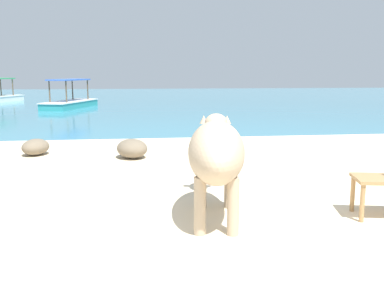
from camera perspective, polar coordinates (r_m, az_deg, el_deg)
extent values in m
cube|color=beige|center=(3.64, 6.20, -16.10)|extent=(18.00, 14.00, 0.04)
cube|color=teal|center=(25.25, -5.56, 5.77)|extent=(60.00, 36.00, 0.03)
cylinder|color=tan|center=(4.98, 1.27, -5.24)|extent=(0.11, 0.11, 0.57)
cylinder|color=tan|center=(4.99, 4.95, -5.26)|extent=(0.11, 0.11, 0.57)
cylinder|color=tan|center=(4.16, 1.03, -8.21)|extent=(0.11, 0.11, 0.57)
cylinder|color=tan|center=(4.17, 5.47, -8.23)|extent=(0.11, 0.11, 0.57)
ellipsoid|color=tan|center=(4.47, 3.23, -0.98)|extent=(0.83, 1.63, 0.62)
ellipsoid|color=tan|center=(5.40, 3.10, 1.94)|extent=(0.31, 0.45, 0.29)
cone|color=tan|center=(5.39, 1.57, 3.26)|extent=(0.12, 0.12, 0.10)
cone|color=tan|center=(5.39, 4.65, 3.24)|extent=(0.12, 0.12, 0.10)
ellipsoid|color=tan|center=(4.70, 3.21, 2.79)|extent=(0.29, 0.33, 0.21)
cylinder|color=#A37A4C|center=(5.19, 20.48, -6.18)|extent=(0.05, 0.05, 0.40)
cylinder|color=#A37A4C|center=(4.86, 21.60, -7.31)|extent=(0.05, 0.05, 0.40)
ellipsoid|color=#756651|center=(8.68, -19.99, -0.38)|extent=(0.62, 0.72, 0.31)
ellipsoid|color=#756651|center=(7.96, -7.94, -0.59)|extent=(0.72, 0.80, 0.35)
cube|color=teal|center=(20.29, -15.81, 5.02)|extent=(2.16, 3.76, 0.28)
cube|color=white|center=(20.28, -15.84, 5.47)|extent=(2.23, 3.85, 0.04)
cylinder|color=brown|center=(21.39, -15.53, 6.89)|extent=(0.06, 0.06, 0.95)
cylinder|color=brown|center=(21.06, -13.64, 6.93)|extent=(0.06, 0.06, 0.95)
cylinder|color=brown|center=(19.48, -18.33, 6.54)|extent=(0.06, 0.06, 0.95)
cylinder|color=brown|center=(19.12, -16.30, 6.60)|extent=(0.06, 0.06, 0.95)
cube|color=#3D66C6|center=(20.24, -15.96, 8.18)|extent=(1.67, 2.69, 0.06)
cylinder|color=brown|center=(26.71, -23.97, 6.86)|extent=(0.06, 0.06, 0.95)
cylinder|color=brown|center=(26.25, -22.63, 6.92)|extent=(0.06, 0.06, 0.95)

